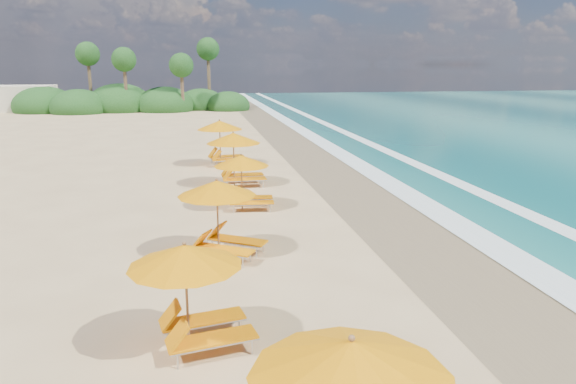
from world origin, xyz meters
The scene contains 10 objects.
ground centered at (0.00, 0.00, 0.00)m, with size 160.00×160.00×0.00m, color tan.
wet_sand centered at (4.00, 0.00, 0.01)m, with size 4.00×160.00×0.01m, color olive.
surf_foam centered at (6.70, 0.00, 0.03)m, with size 4.00×160.00×0.01m.
station_1 centered at (-2.88, -6.73, 1.16)m, with size 2.49×2.38×2.07m.
station_2 centered at (-2.13, -2.04, 1.20)m, with size 2.90×2.90×2.14m.
station_3 centered at (-1.06, 2.63, 1.13)m, with size 2.28×2.13×2.01m.
station_4 centered at (-1.03, 6.43, 1.31)m, with size 2.53×2.33×2.34m.
station_5 centered at (-1.37, 11.28, 1.33)m, with size 2.82×2.69×2.37m.
treeline centered at (-9.94, 45.51, 1.00)m, with size 25.80×8.80×9.74m.
beach_building centered at (-22.00, 48.00, 1.40)m, with size 7.00×5.00×2.80m, color beige.
Camera 1 is at (-2.76, -15.59, 5.07)m, focal length 32.60 mm.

